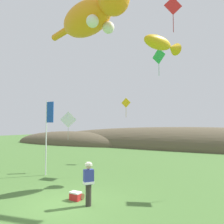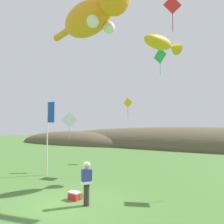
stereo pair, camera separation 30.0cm
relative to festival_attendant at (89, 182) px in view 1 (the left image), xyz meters
The scene contains 12 objects.
ground_plane 1.36m from the festival_attendant, 159.97° to the right, with size 120.00×120.00×0.00m, color #477033.
distant_hill_ridge 25.77m from the festival_attendant, 100.61° to the left, with size 60.81×11.43×6.18m.
festival_attendant is the anchor object (origin of this frame).
kite_spool 1.20m from the festival_attendant, 146.34° to the left, with size 0.17×0.27×0.27m.
picnic_cooler 1.22m from the festival_attendant, 162.33° to the left, with size 0.50×0.34×0.36m.
festival_banner_pole 6.83m from the festival_attendant, 150.26° to the left, with size 0.66×0.08×4.95m.
kite_giant_cat 11.52m from the festival_attendant, 123.70° to the left, with size 8.47×3.90×2.67m.
kite_fish_windsock 9.70m from the festival_attendant, 76.07° to the left, with size 1.99×3.23×0.97m.
kite_diamond_green 11.40m from the festival_attendant, 86.50° to the left, with size 1.17×0.52×2.17m.
kite_diamond_red 9.43m from the festival_attendant, 48.93° to the left, with size 0.80×0.55×1.86m.
kite_diamond_gold 12.17m from the festival_attendant, 107.33° to the left, with size 0.94×0.04×1.84m.
kite_diamond_white 7.97m from the festival_attendant, 136.86° to the left, with size 1.09×0.60×2.13m.
Camera 1 is at (6.22, -7.25, 3.31)m, focal length 35.00 mm.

